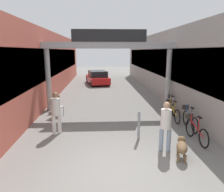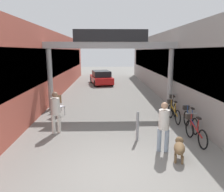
# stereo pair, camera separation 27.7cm
# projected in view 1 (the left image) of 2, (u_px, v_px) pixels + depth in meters

# --- Properties ---
(ground_plane) EXTENTS (80.00, 80.00, 0.00)m
(ground_plane) POSITION_uv_depth(u_px,v_px,m) (120.00, 168.00, 6.13)
(ground_plane) COLOR gray
(storefront_left) EXTENTS (3.00, 26.00, 4.49)m
(storefront_left) POSITION_uv_depth(u_px,v_px,m) (38.00, 64.00, 16.14)
(storefront_left) COLOR #B25142
(storefront_left) RESTS_ON ground_plane
(storefront_right) EXTENTS (3.00, 26.00, 4.49)m
(storefront_right) POSITION_uv_depth(u_px,v_px,m) (173.00, 64.00, 16.72)
(storefront_right) COLOR #9E9993
(storefront_right) RESTS_ON ground_plane
(arcade_sign_gateway) EXTENTS (7.40, 0.47, 4.35)m
(arcade_sign_gateway) POSITION_uv_depth(u_px,v_px,m) (109.00, 54.00, 11.82)
(arcade_sign_gateway) COLOR #B2B2B2
(arcade_sign_gateway) RESTS_ON ground_plane
(pedestrian_with_dog) EXTENTS (0.41, 0.41, 1.66)m
(pedestrian_with_dog) POSITION_uv_depth(u_px,v_px,m) (166.00, 123.00, 7.04)
(pedestrian_with_dog) COLOR #8C9EB2
(pedestrian_with_dog) RESTS_ON ground_plane
(pedestrian_companion) EXTENTS (0.47, 0.47, 1.68)m
(pedestrian_companion) POSITION_uv_depth(u_px,v_px,m) (56.00, 110.00, 8.52)
(pedestrian_companion) COLOR silver
(pedestrian_companion) RESTS_ON ground_plane
(dog_on_leash) EXTENTS (0.53, 0.87, 0.61)m
(dog_on_leash) POSITION_uv_depth(u_px,v_px,m) (182.00, 146.00, 6.65)
(dog_on_leash) COLOR brown
(dog_on_leash) RESTS_ON ground_plane
(bicycle_red_nearest) EXTENTS (0.46, 1.69, 0.98)m
(bicycle_red_nearest) POSITION_uv_depth(u_px,v_px,m) (195.00, 129.00, 7.96)
(bicycle_red_nearest) COLOR black
(bicycle_red_nearest) RESTS_ON ground_plane
(bicycle_blue_second) EXTENTS (0.46, 1.69, 0.98)m
(bicycle_blue_second) POSITION_uv_depth(u_px,v_px,m) (189.00, 118.00, 9.24)
(bicycle_blue_second) COLOR black
(bicycle_blue_second) RESTS_ON ground_plane
(bicycle_orange_third) EXTENTS (0.46, 1.69, 0.98)m
(bicycle_orange_third) POSITION_uv_depth(u_px,v_px,m) (172.00, 111.00, 10.37)
(bicycle_orange_third) COLOR black
(bicycle_orange_third) RESTS_ON ground_plane
(bicycle_silver_farthest) EXTENTS (0.46, 1.68, 0.98)m
(bicycle_silver_farthest) POSITION_uv_depth(u_px,v_px,m) (171.00, 105.00, 11.53)
(bicycle_silver_farthest) COLOR black
(bicycle_silver_farthest) RESTS_ON ground_plane
(bollard_post_metal) EXTENTS (0.10, 0.10, 1.09)m
(bollard_post_metal) POSITION_uv_depth(u_px,v_px,m) (139.00, 125.00, 8.01)
(bollard_post_metal) COLOR gray
(bollard_post_metal) RESTS_ON ground_plane
(cafe_chair_aluminium_nearer) EXTENTS (0.56, 0.56, 0.89)m
(cafe_chair_aluminium_nearer) POSITION_uv_depth(u_px,v_px,m) (57.00, 106.00, 10.90)
(cafe_chair_aluminium_nearer) COLOR gray
(cafe_chair_aluminium_nearer) RESTS_ON ground_plane
(cafe_chair_wood_farther) EXTENTS (0.54, 0.54, 0.89)m
(cafe_chair_wood_farther) POSITION_uv_depth(u_px,v_px,m) (56.00, 102.00, 11.80)
(cafe_chair_wood_farther) COLOR gray
(cafe_chair_wood_farther) RESTS_ON ground_plane
(parked_car_red) EXTENTS (2.47, 4.26, 1.33)m
(parked_car_red) POSITION_uv_depth(u_px,v_px,m) (98.00, 78.00, 21.48)
(parked_car_red) COLOR red
(parked_car_red) RESTS_ON ground_plane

